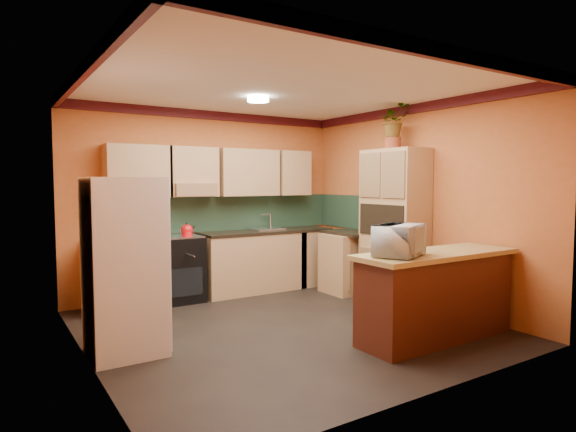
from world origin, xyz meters
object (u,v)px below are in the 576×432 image
at_px(stove, 179,269).
at_px(pantry, 394,227).
at_px(microwave, 399,240).
at_px(fridge, 124,266).
at_px(base_cabinets_back, 221,266).
at_px(breakfast_bar, 436,298).

bearing_deg(stove, pantry, -34.33).
bearing_deg(stove, microwave, -69.01).
xyz_separation_m(fridge, pantry, (3.60, 0.03, 0.20)).
bearing_deg(pantry, stove, 145.67).
bearing_deg(fridge, stove, 55.76).
bearing_deg(base_cabinets_back, pantry, -42.55).
xyz_separation_m(fridge, microwave, (2.32, -1.32, 0.23)).
bearing_deg(breakfast_bar, microwave, 180.00).
bearing_deg(fridge, pantry, 0.52).
height_order(stove, fridge, fridge).
bearing_deg(stove, fridge, -124.24).
bearing_deg(breakfast_bar, pantry, 61.43).
relative_size(breakfast_bar, microwave, 3.23).
relative_size(pantry, breakfast_bar, 1.17).
relative_size(fridge, microwave, 3.05).
relative_size(fridge, pantry, 0.81).
distance_m(base_cabinets_back, fridge, 2.50).
distance_m(stove, microwave, 3.29).
distance_m(stove, breakfast_bar, 3.47).
bearing_deg(base_cabinets_back, breakfast_bar, -70.28).
bearing_deg(pantry, base_cabinets_back, 137.45).
distance_m(fridge, pantry, 3.61).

